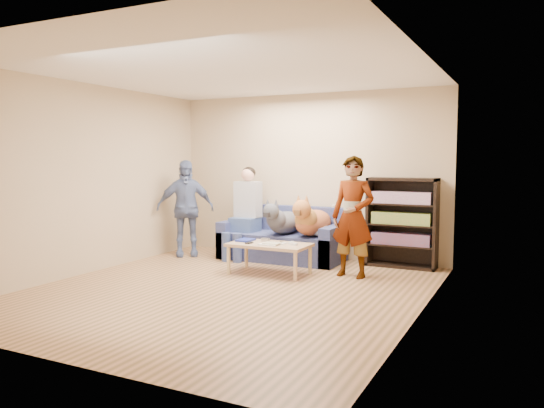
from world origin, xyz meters
The scene contains 27 objects.
ground centered at (0.00, 0.00, 0.00)m, with size 5.00×5.00×0.00m, color brown.
ceiling centered at (0.00, 0.00, 2.60)m, with size 5.00×5.00×0.00m, color white.
wall_back centered at (0.00, 2.50, 1.30)m, with size 4.50×4.50×0.00m, color tan.
wall_front centered at (0.00, -2.50, 1.30)m, with size 4.50×4.50×0.00m, color tan.
wall_left centered at (-2.25, 0.00, 1.30)m, with size 5.00×5.00×0.00m, color tan.
wall_right centered at (2.25, 0.00, 1.30)m, with size 5.00×5.00×0.00m, color tan.
blanket centered at (0.42, 1.98, 0.51)m, with size 0.46×0.39×0.16m, color #BAB9BE.
person_standing_right centered at (1.11, 1.39, 0.81)m, with size 0.59×0.39×1.62m, color gray.
person_standing_left centered at (-1.79, 1.66, 0.78)m, with size 0.91×0.38×1.55m, color #6B79AC.
held_controller centered at (0.91, 1.19, 0.96)m, with size 0.04×0.11×0.03m, color silver.
notebook_blue centered at (-0.37, 1.11, 0.43)m, with size 0.20×0.26×0.03m, color navy.
papers centered at (0.08, 0.96, 0.43)m, with size 0.26×0.20×0.01m, color silver.
magazine centered at (0.11, 0.98, 0.44)m, with size 0.22×0.17×0.01m, color #AEA88B.
camera_silver centered at (-0.09, 1.18, 0.45)m, with size 0.11×0.06×0.05m, color silver.
controller_a centered at (0.31, 1.16, 0.43)m, with size 0.04×0.13×0.03m, color silver.
controller_b centered at (0.39, 1.08, 0.43)m, with size 0.09×0.06×0.03m, color white.
headphone_cup_a centered at (0.23, 1.04, 0.43)m, with size 0.07×0.07×0.02m, color white.
headphone_cup_b centered at (0.23, 1.12, 0.43)m, with size 0.07×0.07×0.02m, color silver.
pen_orange centered at (0.01, 0.90, 0.42)m, with size 0.01×0.01×0.14m, color #D4551E.
pen_black centered at (0.15, 1.24, 0.42)m, with size 0.01×0.01×0.14m, color black.
wallet centered at (-0.22, 0.94, 0.43)m, with size 0.07×0.12×0.01m, color black.
sofa centered at (-0.25, 2.10, 0.28)m, with size 1.90×0.85×0.82m.
person_seated centered at (-0.86, 1.97, 0.77)m, with size 0.40×0.73×1.47m.
dog_gray centered at (-0.17, 1.91, 0.63)m, with size 0.39×1.24×0.57m.
dog_tan centered at (0.29, 1.93, 0.65)m, with size 0.44×1.18×0.64m.
coffee_table centered at (0.03, 1.06, 0.37)m, with size 1.10×0.60×0.42m.
bookshelf centered at (1.55, 2.33, 0.68)m, with size 1.00×0.34×1.30m.
Camera 1 is at (3.24, -5.35, 1.59)m, focal length 35.00 mm.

